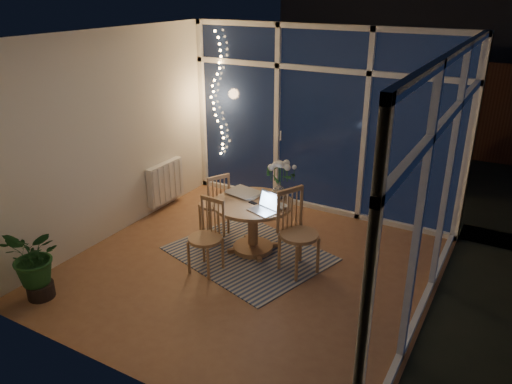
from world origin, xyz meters
The scene contains 25 objects.
floor centered at (0.00, 0.00, 0.00)m, with size 4.00×4.00×0.00m, color brown.
ceiling centered at (0.00, 0.00, 2.60)m, with size 4.00×4.00×0.00m, color white.
wall_back centered at (0.00, 2.00, 1.30)m, with size 4.00×0.04×2.60m, color white.
wall_front centered at (0.00, -2.00, 1.30)m, with size 4.00×0.04×2.60m, color white.
wall_left centered at (-2.00, 0.00, 1.30)m, with size 0.04×4.00×2.60m, color white.
wall_right centered at (2.00, 0.00, 1.30)m, with size 0.04×4.00×2.60m, color white.
window_wall_back centered at (0.00, 1.96, 1.30)m, with size 4.00×0.10×2.60m, color white.
window_wall_right centered at (1.96, 0.00, 1.30)m, with size 0.10×4.00×2.60m, color white.
radiator centered at (-1.94, 0.90, 0.40)m, with size 0.10×0.70×0.58m, color white.
fairy_lights centered at (-1.65, 1.88, 1.52)m, with size 0.24×0.10×1.85m, color #FFBD66, non-canonical shape.
garden_patio centered at (0.50, 5.00, -0.06)m, with size 12.00×6.00×0.10m, color black.
garden_fence centered at (0.00, 5.50, 0.90)m, with size 11.00×0.08×1.80m, color #3E2116.
neighbour_roof centered at (0.30, 8.50, 2.20)m, with size 7.00×3.00×2.20m, color #31343B.
garden_shrubs centered at (-0.80, 3.40, 0.45)m, with size 0.90×0.90×0.90m, color black.
rug centered at (-0.17, 0.29, 0.01)m, with size 1.78×1.42×0.01m, color beige.
dining_table centered at (-0.17, 0.39, 0.33)m, with size 0.97×0.97×0.66m, color #AB7A4D.
chair_left centered at (-0.87, 0.56, 0.44)m, with size 0.40×0.40×0.87m, color #AB7A4D.
chair_right centered at (0.52, 0.22, 0.50)m, with size 0.46×0.46×0.99m, color #AB7A4D.
chair_front centered at (-0.41, -0.29, 0.44)m, with size 0.41×0.41×0.88m, color #AB7A4D.
laptop centered at (0.06, 0.21, 0.77)m, with size 0.31×0.27×0.23m, color silver, non-canonical shape.
flower_vase centered at (0.05, 0.66, 0.77)m, with size 0.20×0.20×0.21m, color white.
bowl centered at (0.20, 0.39, 0.68)m, with size 0.15×0.15×0.04m, color white.
newspapers centered at (-0.40, 0.57, 0.67)m, with size 0.38×0.29×0.02m, color silver.
phone centered at (-0.16, 0.36, 0.66)m, with size 0.10×0.05×0.01m, color black.
potted_plant centered at (-1.63, -1.58, 0.38)m, with size 0.54×0.47×0.76m, color #1A4A1F.
Camera 1 is at (2.55, -4.34, 3.07)m, focal length 35.00 mm.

